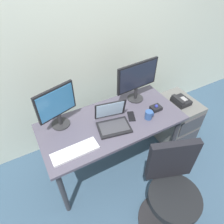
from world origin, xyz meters
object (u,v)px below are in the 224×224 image
desk_phone (181,101)px  file_cabinet (174,120)px  monitor_side (57,105)px  laptop (112,121)px  coffee_mug (149,115)px  keyboard (75,151)px  office_chair (171,194)px  cell_phone (131,116)px  monitor_main (137,79)px  trackball_mouse (156,108)px

desk_phone → file_cabinet: bearing=63.2°
monitor_side → laptop: size_ratio=1.20×
file_cabinet → coffee_mug: 0.77m
laptop → coffee_mug: bearing=-14.3°
laptop → keyboard: bearing=-162.8°
file_cabinet → desk_phone: size_ratio=3.02×
file_cabinet → desk_phone: 0.34m
office_chair → cell_phone: bearing=85.7°
monitor_main → trackball_mouse: monitor_main is taller
desk_phone → laptop: size_ratio=0.56×
desk_phone → laptop: (-0.95, -0.03, 0.14)m
laptop → trackball_mouse: size_ratio=3.26×
file_cabinet → cell_phone: (-0.74, -0.04, 0.43)m
trackball_mouse → desk_phone: bearing=7.0°
file_cabinet → keyboard: (-1.40, -0.18, 0.44)m
desk_phone → office_chair: 1.12m
trackball_mouse → coffee_mug: 0.17m
keyboard → office_chair: bearing=-44.6°
laptop → coffee_mug: size_ratio=3.97×
keyboard → trackball_mouse: trackball_mouse is taller
monitor_main → laptop: size_ratio=1.39×
monitor_main → cell_phone: bearing=-131.7°
keyboard → desk_phone: bearing=6.8°
desk_phone → monitor_main: monitor_main is taller
trackball_mouse → monitor_side: bearing=164.3°
keyboard → trackball_mouse: (0.96, 0.11, 0.01)m
file_cabinet → coffee_mug: size_ratio=6.68×
desk_phone → monitor_side: (-1.40, 0.22, 0.33)m
office_chair → monitor_side: bearing=121.8°
desk_phone → coffee_mug: size_ratio=2.21×
keyboard → file_cabinet: bearing=7.4°
keyboard → trackball_mouse: 0.97m
file_cabinet → monitor_main: 0.89m
monitor_main → monitor_side: size_ratio=1.16×
desk_phone → monitor_main: bearing=158.2°
office_chair → cell_phone: (0.06, 0.75, 0.29)m
monitor_main → monitor_side: 0.87m
file_cabinet → cell_phone: cell_phone is taller
file_cabinet → trackball_mouse: (-0.44, -0.07, 0.45)m
coffee_mug → monitor_main: bearing=79.5°
cell_phone → keyboard: bearing=-144.8°
desk_phone → cell_phone: cell_phone is taller
file_cabinet → monitor_main: bearing=160.1°
desk_phone → trackball_mouse: bearing=-173.0°
trackball_mouse → cell_phone: trackball_mouse is taller
file_cabinet → keyboard: bearing=-172.6°
office_chair → laptop: same height
office_chair → laptop: size_ratio=2.67×
desk_phone → office_chair: office_chair is taller
file_cabinet → office_chair: (-0.79, -0.79, 0.14)m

